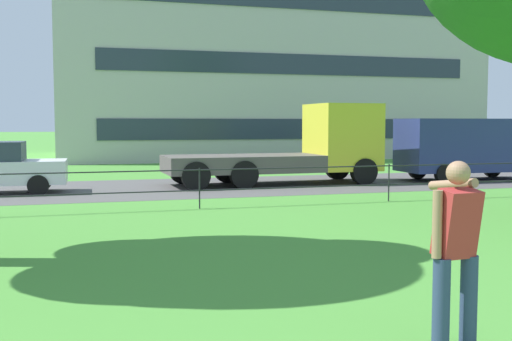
% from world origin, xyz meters
% --- Properties ---
extents(street_strip, '(80.00, 6.39, 0.01)m').
position_xyz_m(street_strip, '(0.00, 19.56, 0.00)').
color(street_strip, '#565454').
rests_on(street_strip, ground).
extents(park_fence, '(36.04, 0.04, 1.00)m').
position_xyz_m(park_fence, '(0.00, 14.47, 0.68)').
color(park_fence, '#232328').
rests_on(park_fence, ground).
extents(person_thrower, '(0.51, 0.82, 1.75)m').
position_xyz_m(person_thrower, '(-2.16, 4.52, 0.95)').
color(person_thrower, navy).
rests_on(person_thrower, ground).
extents(flatbed_truck_center, '(7.34, 2.54, 2.75)m').
position_xyz_m(flatbed_truck_center, '(2.10, 19.68, 1.22)').
color(flatbed_truck_center, yellow).
rests_on(flatbed_truck_center, ground).
extents(panel_van_far_right, '(5.07, 2.24, 2.24)m').
position_xyz_m(panel_van_far_right, '(8.33, 19.16, 1.27)').
color(panel_van_far_right, navy).
rests_on(panel_van_far_right, ground).
extents(apartment_building_background, '(25.07, 14.74, 14.43)m').
position_xyz_m(apartment_building_background, '(6.09, 39.00, 7.22)').
color(apartment_building_background, '#B7B2AD').
rests_on(apartment_building_background, ground).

